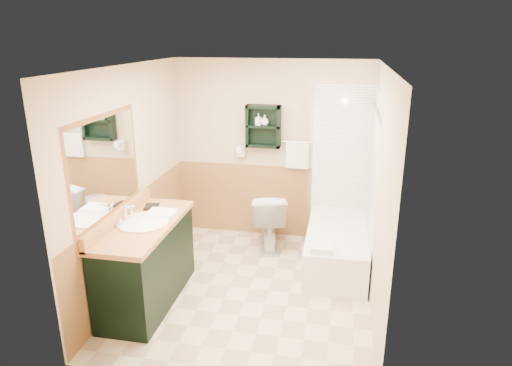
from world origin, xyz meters
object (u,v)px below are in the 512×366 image
at_px(soap_bottle_a, 259,122).
at_px(bathtub, 336,247).
at_px(toilet, 268,220).
at_px(soap_bottle_b, 265,121).
at_px(hair_dryer, 241,151).
at_px(vanity, 147,263).
at_px(vanity_book, 144,199).
at_px(wall_shelf, 263,126).

bearing_deg(soap_bottle_a, bathtub, -31.54).
bearing_deg(toilet, soap_bottle_b, -83.35).
height_order(hair_dryer, soap_bottle_b, soap_bottle_b).
height_order(vanity, soap_bottle_b, soap_bottle_b).
xyz_separation_m(bathtub, toilet, (-0.90, 0.35, 0.14)).
xyz_separation_m(toilet, vanity_book, (-1.19, -1.10, 0.61)).
distance_m(vanity_book, soap_bottle_b, 1.89).
height_order(wall_shelf, bathtub, wall_shelf).
height_order(bathtub, soap_bottle_a, soap_bottle_a).
bearing_deg(hair_dryer, toilet, -38.94).
relative_size(toilet, soap_bottle_b, 5.75).
bearing_deg(soap_bottle_a, vanity_book, -125.14).
relative_size(vanity, vanity_book, 7.10).
distance_m(toilet, soap_bottle_a, 1.28).
distance_m(vanity, bathtub, 2.25).
distance_m(wall_shelf, vanity, 2.32).
distance_m(vanity, soap_bottle_b, 2.36).
distance_m(soap_bottle_a, soap_bottle_b, 0.08).
xyz_separation_m(toilet, soap_bottle_b, (-0.11, 0.32, 1.24)).
bearing_deg(vanity_book, vanity, -79.90).
bearing_deg(bathtub, soap_bottle_a, 148.46).
height_order(toilet, soap_bottle_b, soap_bottle_b).
bearing_deg(vanity_book, soap_bottle_a, 42.89).
xyz_separation_m(vanity, toilet, (1.02, 1.51, -0.07)).
xyz_separation_m(wall_shelf, hair_dryer, (-0.30, 0.02, -0.35)).
distance_m(hair_dryer, soap_bottle_b, 0.53).
distance_m(wall_shelf, vanity_book, 1.86).
height_order(hair_dryer, soap_bottle_a, soap_bottle_a).
bearing_deg(vanity, soap_bottle_b, 63.40).
xyz_separation_m(bathtub, soap_bottle_b, (-1.00, 0.67, 1.38)).
xyz_separation_m(hair_dryer, bathtub, (1.33, -0.70, -0.96)).
bearing_deg(vanity, bathtub, 31.16).
bearing_deg(wall_shelf, soap_bottle_a, -175.25).
bearing_deg(vanity, soap_bottle_a, 65.45).
bearing_deg(soap_bottle_b, toilet, -71.15).
relative_size(wall_shelf, soap_bottle_a, 3.66).
xyz_separation_m(wall_shelf, vanity, (-0.89, -1.83, -1.11)).
distance_m(vanity, vanity_book, 0.70).
relative_size(vanity, soap_bottle_a, 9.32).
relative_size(wall_shelf, bathtub, 0.37).
relative_size(wall_shelf, toilet, 0.71).
bearing_deg(vanity_book, wall_shelf, 41.39).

